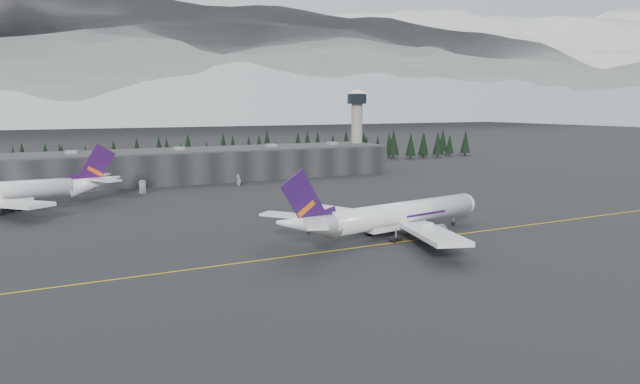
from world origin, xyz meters
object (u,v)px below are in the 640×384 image
jet_main (387,217)px  gse_vehicle_b (239,184)px  jet_parked (9,192)px  gse_vehicle_a (143,192)px  terminal (204,164)px  control_tower (357,120)px

jet_main → gse_vehicle_b: size_ratio=13.76×
jet_parked → gse_vehicle_b: (76.44, 16.18, -4.49)m
jet_parked → gse_vehicle_b: jet_parked is taller
jet_main → jet_parked: 113.26m
jet_main → gse_vehicle_a: jet_main is taller
gse_vehicle_a → jet_main: bearing=-59.7°
jet_main → jet_parked: size_ratio=0.95×
jet_main → gse_vehicle_b: 97.85m
terminal → jet_main: 122.37m
control_tower → gse_vehicle_b: (-68.37, -27.31, -22.67)m
control_tower → jet_main: size_ratio=0.63×
control_tower → jet_main: 142.70m
control_tower → jet_main: control_tower is taller
terminal → control_tower: bearing=2.3°
terminal → gse_vehicle_a: bearing=-135.5°
jet_main → gse_vehicle_b: (-2.14, 97.74, -4.23)m
jet_parked → gse_vehicle_b: bearing=-170.9°
terminal → jet_main: size_ratio=2.68×
jet_main → jet_parked: (-78.58, 81.56, 0.26)m
gse_vehicle_b → gse_vehicle_a: bearing=-84.9°
jet_parked → gse_vehicle_a: jet_parked is taller
terminal → gse_vehicle_b: 25.81m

